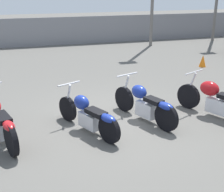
{
  "coord_description": "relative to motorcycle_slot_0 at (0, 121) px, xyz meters",
  "views": [
    {
      "loc": [
        -1.98,
        -6.45,
        3.05
      ],
      "look_at": [
        0.0,
        -0.03,
        0.65
      ],
      "focal_mm": 50.0,
      "sensor_mm": 36.0,
      "label": 1
    }
  ],
  "objects": [
    {
      "name": "motorcycle_slot_2",
      "position": [
        3.23,
        0.04,
        -0.0
      ],
      "size": [
        0.92,
        2.0,
        1.0
      ],
      "rotation": [
        0.0,
        0.0,
        0.35
      ],
      "color": "black",
      "rests_on": "ground_plane"
    },
    {
      "name": "motorcycle_slot_3",
      "position": [
        4.96,
        -0.26,
        0.02
      ],
      "size": [
        1.11,
        2.01,
        1.01
      ],
      "rotation": [
        0.0,
        0.0,
        0.43
      ],
      "color": "black",
      "rests_on": "ground_plane"
    },
    {
      "name": "fence_back",
      "position": [
        2.46,
        10.54,
        0.3
      ],
      "size": [
        40.0,
        0.04,
        1.45
      ],
      "color": "gray",
      "rests_on": "ground_plane"
    },
    {
      "name": "motorcycle_slot_1",
      "position": [
        1.82,
        -0.14,
        -0.03
      ],
      "size": [
        1.02,
        1.94,
        0.95
      ],
      "rotation": [
        0.0,
        0.0,
        0.43
      ],
      "color": "black",
      "rests_on": "ground_plane"
    },
    {
      "name": "traffic_cone_near",
      "position": [
        7.42,
        4.16,
        -0.19
      ],
      "size": [
        0.27,
        0.27,
        0.46
      ],
      "color": "orange",
      "rests_on": "ground_plane"
    },
    {
      "name": "ground_plane",
      "position": [
        2.46,
        0.21,
        -0.43
      ],
      "size": [
        60.0,
        60.0,
        0.0
      ],
      "primitive_type": "plane",
      "color": "#5B5954"
    },
    {
      "name": "motorcycle_slot_0",
      "position": [
        0.0,
        0.0,
        0.0
      ],
      "size": [
        0.9,
        2.19,
        1.03
      ],
      "rotation": [
        0.0,
        0.0,
        0.3
      ],
      "color": "black",
      "rests_on": "ground_plane"
    }
  ]
}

